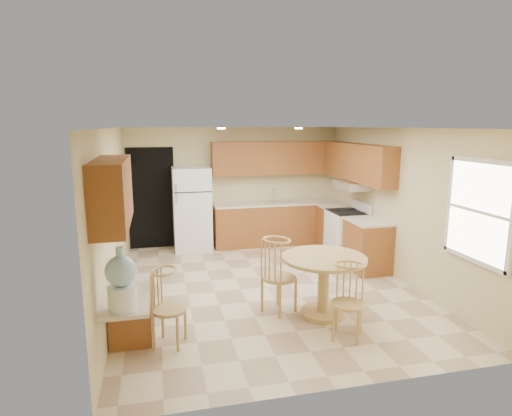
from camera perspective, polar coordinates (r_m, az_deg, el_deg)
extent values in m
plane|color=beige|center=(6.93, 1.36, -10.52)|extent=(5.50, 5.50, 0.00)
cube|color=white|center=(6.45, 1.46, 10.62)|extent=(4.50, 5.50, 0.02)
cube|color=beige|center=(9.23, -2.89, 2.95)|extent=(4.50, 0.02, 2.50)
cube|color=beige|center=(4.06, 11.28, -7.82)|extent=(4.50, 0.02, 2.50)
cube|color=beige|center=(6.40, -18.48, -1.23)|extent=(0.02, 5.50, 2.50)
cube|color=beige|center=(7.46, 18.39, 0.45)|extent=(0.02, 5.50, 2.50)
cube|color=black|center=(9.10, -13.77, 1.25)|extent=(0.90, 0.02, 2.10)
cube|color=#945425|center=(9.28, 2.82, -2.12)|extent=(2.75, 0.60, 0.87)
cube|color=beige|center=(9.19, 2.84, 0.65)|extent=(2.75, 0.63, 0.04)
cube|color=#945425|center=(9.10, 10.38, -2.57)|extent=(0.60, 0.59, 0.87)
cube|color=beige|center=(9.00, 10.48, 0.25)|extent=(0.63, 0.59, 0.04)
cube|color=#945425|center=(7.83, 14.62, -4.97)|extent=(0.60, 0.80, 0.87)
cube|color=beige|center=(7.72, 14.78, -1.73)|extent=(0.63, 0.80, 0.04)
cube|color=#945425|center=(9.20, 2.67, 6.69)|extent=(2.75, 0.33, 0.70)
cube|color=#945425|center=(8.35, 13.34, 5.96)|extent=(0.33, 2.42, 0.70)
cube|color=#945425|center=(4.71, -18.63, 1.95)|extent=(0.33, 1.40, 0.70)
cube|color=silver|center=(9.18, 2.69, 0.77)|extent=(0.78, 0.44, 0.01)
cube|color=silver|center=(8.33, 12.78, 3.00)|extent=(0.50, 0.76, 0.14)
cube|color=#945425|center=(5.40, -16.44, -13.35)|extent=(0.48, 0.42, 0.72)
cube|color=beige|center=(4.90, -16.93, -11.00)|extent=(0.50, 1.20, 0.04)
cube|color=white|center=(5.93, 27.65, -0.40)|extent=(0.05, 1.00, 1.20)
cube|color=white|center=(5.85, 28.12, 5.55)|extent=(0.05, 1.10, 0.06)
cube|color=white|center=(6.07, 27.05, -6.16)|extent=(0.05, 1.10, 0.06)
cube|color=white|center=(6.33, 24.49, 0.51)|extent=(0.05, 0.06, 1.28)
cylinder|color=white|center=(7.52, -4.64, 10.53)|extent=(0.14, 0.14, 0.02)
cylinder|color=white|center=(7.86, 5.68, 10.54)|extent=(0.14, 0.14, 0.02)
cube|color=white|center=(8.83, -8.53, -0.14)|extent=(0.75, 0.70, 1.71)
cube|color=black|center=(8.41, -8.41, 2.09)|extent=(0.74, 0.01, 0.02)
cube|color=silver|center=(8.40, -10.54, 1.31)|extent=(0.03, 0.03, 0.18)
cube|color=silver|center=(8.37, -10.58, 2.67)|extent=(0.03, 0.03, 0.14)
cube|color=white|center=(8.49, 12.01, -3.51)|extent=(0.65, 0.76, 0.90)
cube|color=black|center=(8.38, 12.14, -0.50)|extent=(0.64, 0.75, 0.02)
cube|color=white|center=(8.49, 13.87, 0.22)|extent=(0.06, 0.76, 0.18)
cylinder|color=tan|center=(6.06, 8.87, -13.64)|extent=(0.60, 0.60, 0.06)
cylinder|color=tan|center=(5.91, 8.97, -10.36)|extent=(0.15, 0.15, 0.74)
cylinder|color=tan|center=(5.78, 9.09, -6.63)|extent=(1.12, 1.12, 0.04)
cylinder|color=tan|center=(5.93, 3.08, -9.27)|extent=(0.46, 0.46, 0.04)
cylinder|color=tan|center=(6.12, 1.12, -11.04)|extent=(0.04, 0.04, 0.49)
cylinder|color=tan|center=(6.21, 4.11, -10.75)|extent=(0.04, 0.04, 0.49)
cylinder|color=tan|center=(5.83, 1.93, -12.21)|extent=(0.04, 0.04, 0.49)
cylinder|color=tan|center=(5.92, 5.07, -11.89)|extent=(0.04, 0.04, 0.49)
cylinder|color=tan|center=(5.37, 12.14, -12.42)|extent=(0.40, 0.40, 0.04)
cylinder|color=tan|center=(5.52, 10.00, -14.11)|extent=(0.03, 0.03, 0.43)
cylinder|color=tan|center=(5.63, 12.78, -13.70)|extent=(0.03, 0.03, 0.43)
cylinder|color=tan|center=(5.29, 11.27, -15.36)|extent=(0.03, 0.03, 0.43)
cylinder|color=tan|center=(5.40, 14.15, -14.88)|extent=(0.03, 0.03, 0.43)
cylinder|color=tan|center=(5.22, -11.50, -13.17)|extent=(0.40, 0.40, 0.04)
cylinder|color=tan|center=(5.43, -13.02, -14.69)|extent=(0.03, 0.03, 0.43)
cylinder|color=tan|center=(5.44, -9.91, -14.54)|extent=(0.03, 0.03, 0.43)
cylinder|color=tan|center=(5.18, -13.00, -16.05)|extent=(0.03, 0.03, 0.43)
cylinder|color=tan|center=(5.18, -9.71, -15.89)|extent=(0.03, 0.03, 0.43)
cylinder|color=white|center=(4.46, -17.36, -11.33)|extent=(0.28, 0.28, 0.24)
sphere|color=#96C5E8|center=(4.36, -17.57, -8.01)|extent=(0.31, 0.31, 0.31)
cylinder|color=#96C5E8|center=(4.30, -17.72, -5.53)|extent=(0.08, 0.08, 0.09)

